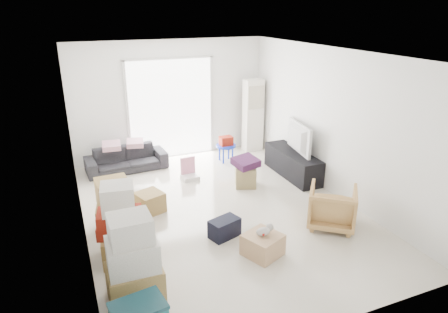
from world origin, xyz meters
name	(u,v)px	position (x,y,z in m)	size (l,w,h in m)	color
room_shell	(219,137)	(0.00, 0.00, 1.35)	(4.98, 6.48, 3.18)	silver
sliding_door	(171,105)	(0.00, 2.98, 1.24)	(2.10, 0.04, 2.33)	white
ac_tower	(253,115)	(1.95, 2.65, 0.88)	(0.45, 0.30, 1.75)	white
tv_console	(293,164)	(2.00, 0.84, 0.27)	(0.48, 1.59, 0.53)	black
television	(294,149)	(2.00, 0.84, 0.60)	(1.06, 0.61, 0.14)	black
sofa	(126,155)	(-1.18, 2.50, 0.34)	(1.72, 0.50, 0.67)	#2A2A30
pillow_left	(111,140)	(-1.47, 2.51, 0.73)	(0.36, 0.29, 0.11)	#E4A6B6
pillow_right	(135,137)	(-0.97, 2.51, 0.74)	(0.38, 0.31, 0.13)	#E4A6B6
armchair	(332,205)	(1.48, -1.19, 0.37)	(0.72, 0.68, 0.74)	tan
box_stack_a	(134,264)	(-1.80, -1.75, 0.52)	(0.64, 0.53, 1.16)	#A4824A
box_stack_b	(121,228)	(-1.80, -0.81, 0.50)	(0.69, 0.62, 1.15)	#A4824A
box_stack_c	(114,205)	(-1.77, 0.08, 0.41)	(0.63, 0.55, 0.84)	#A4824A
loose_box	(150,202)	(-1.14, 0.42, 0.18)	(0.42, 0.42, 0.35)	#A4824A
duffel_bag	(224,228)	(-0.25, -0.83, 0.15)	(0.46, 0.28, 0.30)	black
ottoman	(245,176)	(0.86, 0.75, 0.20)	(0.40, 0.40, 0.40)	#978957
blanket	(246,164)	(0.86, 0.75, 0.47)	(0.44, 0.44, 0.14)	#471C46
kids_table	(226,144)	(1.02, 2.14, 0.42)	(0.46, 0.46, 0.60)	#1330C5
toy_walker	(189,173)	(-0.07, 1.52, 0.12)	(0.35, 0.31, 0.45)	silver
wood_crate	(263,245)	(0.07, -1.48, 0.16)	(0.48, 0.48, 0.32)	tan
plush_bunny	(265,230)	(0.10, -1.48, 0.38)	(0.28, 0.17, 0.14)	#B2ADA8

